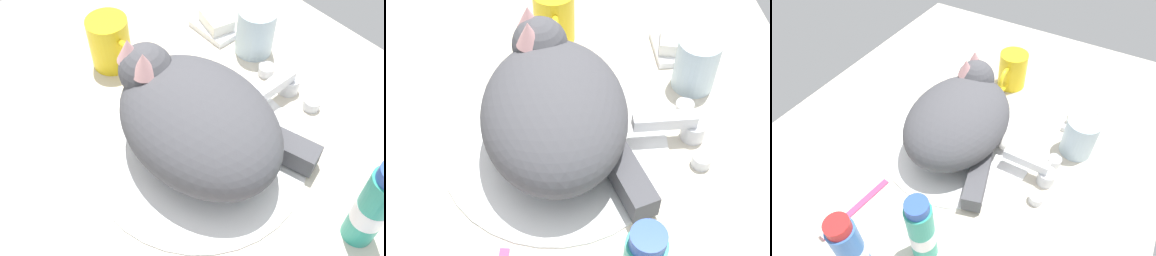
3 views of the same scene
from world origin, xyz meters
The scene contains 8 objects.
ground_plane centered at (0.00, 0.00, -1.50)cm, with size 110.00×82.50×3.00cm, color beige.
sink_basin centered at (0.00, 0.00, 0.35)cm, with size 32.79×32.79×0.70cm, color white.
faucet centered at (0.00, 18.57, 2.23)cm, with size 13.06×10.99×5.02cm.
cat centered at (-0.77, 0.13, 7.50)cm, with size 28.30×22.56×15.46cm.
coffee_mug centered at (-24.58, 1.40, 4.69)cm, with size 11.42×7.09×9.38cm.
rinse_cup centered at (-11.00, 22.92, 4.38)cm, with size 6.78×6.78×8.76cm.
soap_dish centered at (-19.60, 21.56, 0.60)cm, with size 9.00×6.40×1.20cm, color white.
soap_bar centered at (-19.60, 21.56, 2.36)cm, with size 6.35×4.56×2.31cm, color white.
Camera 2 is at (45.10, -0.96, 55.65)cm, focal length 45.79 mm.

